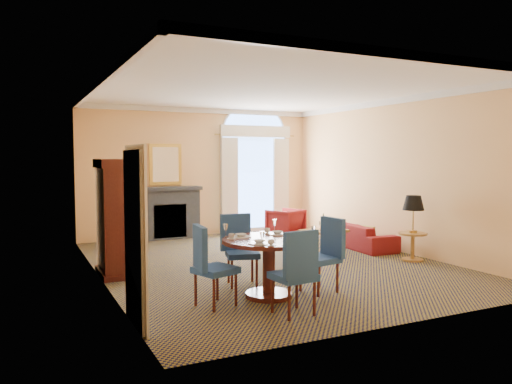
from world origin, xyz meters
name	(u,v)px	position (x,y,z in m)	size (l,w,h in m)	color
ground	(268,263)	(0.00, 0.00, 0.00)	(7.50, 7.50, 0.00)	#121239
room_envelope	(251,130)	(-0.03, 0.67, 2.51)	(6.04, 7.52, 3.45)	#FCC278
armoire	(115,219)	(-2.72, 0.27, 0.94)	(0.56, 0.99, 1.94)	#3C130D
dining_table	(269,254)	(-1.02, -2.03, 0.61)	(1.32, 1.32, 1.03)	#3C130D
dining_chair_north	(239,244)	(-1.10, -1.17, 0.62)	(0.59, 0.59, 1.09)	navy
dining_chair_south	(297,267)	(-1.11, -2.96, 0.62)	(0.53, 0.54, 1.09)	navy
dining_chair_east	(326,250)	(-0.13, -2.12, 0.62)	(0.56, 0.56, 1.09)	navy
dining_chair_west	(208,261)	(-1.96, -2.11, 0.62)	(0.62, 0.62, 1.09)	navy
sofa	(361,236)	(2.55, 0.51, 0.27)	(1.83, 0.71, 0.53)	maroon
armchair	(285,223)	(1.81, 2.57, 0.35)	(0.74, 0.77, 0.70)	maroon
coffee_table	(324,231)	(1.51, 0.40, 0.44)	(0.97, 0.56, 0.82)	#AA7433
side_table	(413,219)	(2.60, -1.00, 0.80)	(0.54, 0.54, 1.22)	#AA7433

